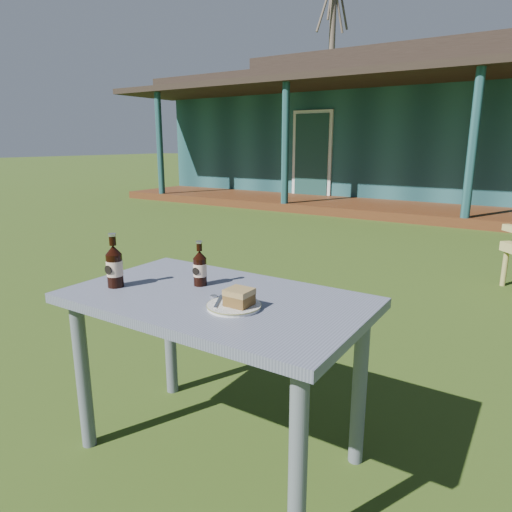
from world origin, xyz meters
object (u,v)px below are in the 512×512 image
Objects in this scene: cola_bottle_near at (200,268)px; cola_bottle_far at (114,266)px; cafe_table at (216,319)px; plate at (234,306)px; cake_slice at (239,297)px.

cola_bottle_near is 0.36m from cola_bottle_far.
cola_bottle_near reaches higher than cafe_table.
cola_bottle_far is (-0.57, -0.06, 0.08)m from plate.
cafe_table is at bearing 157.12° from cake_slice.
cola_bottle_far is at bearing -144.18° from cola_bottle_near.
cola_bottle_near is 0.84× the size of cola_bottle_far.
cafe_table is at bearing 152.94° from plate.
cola_bottle_near is at bearing 151.59° from cafe_table.
plate reaches higher than cafe_table.
cola_bottle_near reaches higher than cake_slice.
plate is 0.04m from cake_slice.
plate is 2.22× the size of cake_slice.
cola_bottle_far is at bearing -173.78° from cake_slice.
cola_bottle_far is at bearing -173.95° from plate.
cafe_table is 5.24× the size of cola_bottle_far.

